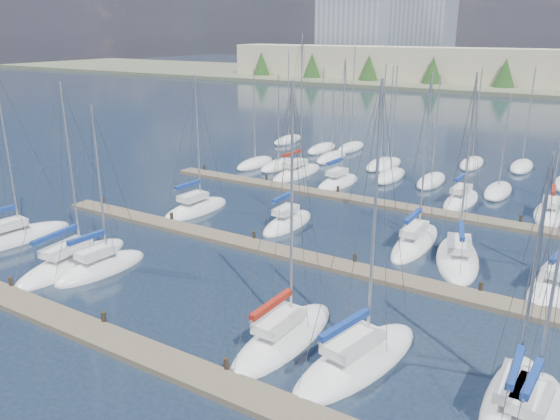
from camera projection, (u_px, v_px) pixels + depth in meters
The scene contains 22 objects.
ground at pixel (460, 146), 72.79m from camera, with size 400.00×400.00×0.00m, color #1E2B3D.
dock_near at pixel (148, 355), 25.88m from camera, with size 44.00×1.93×1.10m.
dock_mid at pixel (295, 255), 37.20m from camera, with size 44.00×1.93×1.10m.
dock_far at pixel (374, 203), 48.51m from camera, with size 44.00×1.93×1.10m.
sailboat_p at pixel (461, 200), 48.99m from camera, with size 2.71×7.11×12.12m.
sailboat_d at pixel (283, 338), 27.24m from camera, with size 2.86×8.30×13.46m.
sailboat_f at pixel (512, 403), 22.49m from camera, with size 2.25×7.82×11.38m.
sailboat_h at pixel (196, 209), 46.74m from camera, with size 3.19×7.25×12.11m.
sailboat_q at pixel (549, 214), 45.38m from camera, with size 2.95×7.00×10.25m.
sailboat_o at pixel (338, 182), 54.66m from camera, with size 2.92×6.90×12.87m.
sailboat_g at pixel (529, 417), 21.69m from camera, with size 2.95×7.21×12.05m.
sailboat_k at pixel (415, 242), 39.40m from camera, with size 2.42×8.45×12.86m.
sailboat_n at pixel (297, 173), 58.30m from camera, with size 3.00×8.57×15.14m.
sailboat_b at pixel (73, 262), 36.07m from camera, with size 3.65×9.37×12.55m.
sailboat_e at pixel (357, 360), 25.40m from camera, with size 4.62×9.07×13.72m.
sailboat_j at pixel (288, 223), 43.33m from camera, with size 2.30×6.49×11.26m.
sailboat_a at pixel (11, 239), 40.03m from camera, with size 3.92×9.51×13.10m.
sailboat_l at pixel (457, 258), 36.71m from camera, with size 4.92×8.85×12.77m.
sailboat_c at pixel (101, 268), 35.23m from camera, with size 3.10×6.80×11.33m.
sailboat_m at pixel (559, 283), 33.06m from camera, with size 4.10×8.96×12.05m.
distant_boats at pixel (385, 164), 61.74m from camera, with size 36.93×20.75×13.30m.
shoreline at pixel (498, 57), 149.59m from camera, with size 400.00×60.00×38.00m.
Camera 1 is at (17.07, -13.76, 14.87)m, focal length 35.00 mm.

